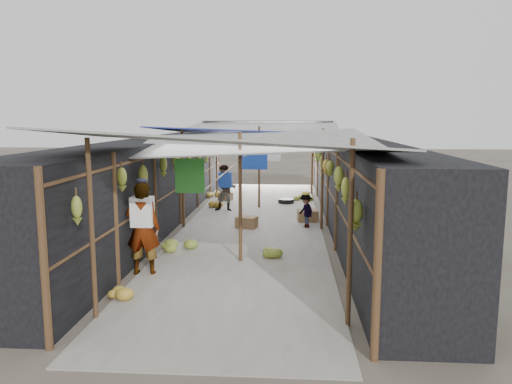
% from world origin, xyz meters
% --- Properties ---
extents(ground, '(80.00, 80.00, 0.00)m').
position_xyz_m(ground, '(0.00, 0.00, 0.00)').
color(ground, '#6B6356').
rests_on(ground, ground).
extents(aisle_slab, '(3.60, 16.00, 0.02)m').
position_xyz_m(aisle_slab, '(0.00, 6.50, 0.01)').
color(aisle_slab, '#9E998E').
rests_on(aisle_slab, ground).
extents(stall_left, '(1.40, 15.00, 2.30)m').
position_xyz_m(stall_left, '(-2.70, 6.50, 1.15)').
color(stall_left, black).
rests_on(stall_left, ground).
extents(stall_right, '(1.40, 15.00, 2.30)m').
position_xyz_m(stall_right, '(2.70, 6.50, 1.15)').
color(stall_right, black).
rests_on(stall_right, ground).
extents(crate_near, '(0.60, 0.52, 0.31)m').
position_xyz_m(crate_near, '(-0.14, 6.04, 0.16)').
color(crate_near, '#916C4A').
rests_on(crate_near, ground).
extents(crate_mid, '(0.59, 0.49, 0.33)m').
position_xyz_m(crate_mid, '(1.47, 6.97, 0.17)').
color(crate_mid, '#916C4A').
rests_on(crate_mid, ground).
extents(crate_back, '(0.52, 0.47, 0.27)m').
position_xyz_m(crate_back, '(-1.25, 10.33, 0.14)').
color(crate_back, '#916C4A').
rests_on(crate_back, ground).
extents(black_basin, '(0.54, 0.54, 0.16)m').
position_xyz_m(black_basin, '(0.85, 9.89, 0.08)').
color(black_basin, black).
rests_on(black_basin, ground).
extents(vendor_elderly, '(0.63, 0.42, 1.73)m').
position_xyz_m(vendor_elderly, '(-1.70, 2.08, 0.86)').
color(vendor_elderly, white).
rests_on(vendor_elderly, ground).
extents(shopper_blue, '(0.74, 0.60, 1.43)m').
position_xyz_m(shopper_blue, '(-1.00, 8.39, 0.72)').
color(shopper_blue, navy).
rests_on(shopper_blue, ground).
extents(vendor_seated, '(0.57, 0.68, 0.91)m').
position_xyz_m(vendor_seated, '(1.40, 6.16, 0.45)').
color(vendor_seated, '#433D3A').
rests_on(vendor_seated, ground).
extents(market_canopy, '(5.62, 15.20, 2.77)m').
position_xyz_m(market_canopy, '(0.02, 6.85, 2.41)').
color(market_canopy, brown).
rests_on(market_canopy, ground).
extents(hanging_bananas, '(3.96, 13.98, 0.76)m').
position_xyz_m(hanging_bananas, '(0.01, 6.54, 1.68)').
color(hanging_bananas, olive).
rests_on(hanging_bananas, ground).
extents(floor_bananas, '(3.81, 10.71, 0.35)m').
position_xyz_m(floor_bananas, '(-0.31, 7.38, 0.15)').
color(floor_bananas, olive).
rests_on(floor_bananas, ground).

